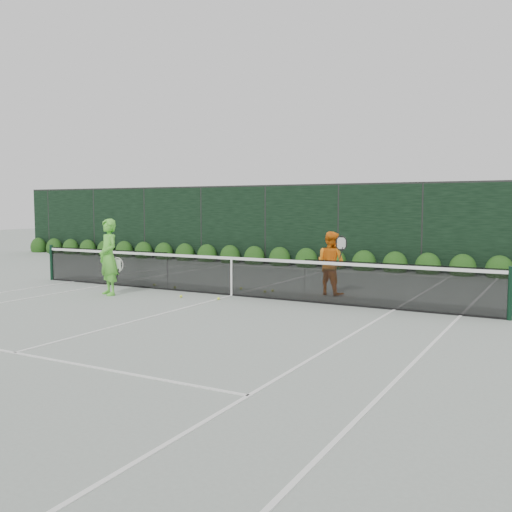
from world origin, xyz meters
The scene contains 8 objects.
ground centered at (0.00, 0.00, 0.00)m, with size 80.00×80.00×0.00m, color gray.
tennis_net centered at (-0.02, 0.00, 0.53)m, with size 12.90×0.10×1.07m.
player_woman centered at (-2.79, -1.38, 0.96)m, with size 0.83×0.71×1.92m.
player_man centered at (2.11, 1.36, 0.80)m, with size 0.96×0.79×1.61m.
court_lines centered at (0.00, 0.00, 0.01)m, with size 11.03×23.83×0.01m.
windscreen_fence centered at (0.00, -2.71, 1.51)m, with size 32.00×21.07×3.06m.
hedge_row centered at (0.00, 7.15, 0.23)m, with size 31.66×0.65×0.94m.
tennis_balls centered at (-0.70, 0.30, 0.03)m, with size 3.48×2.00×0.07m.
Camera 1 is at (7.35, -12.11, 2.24)m, focal length 40.00 mm.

